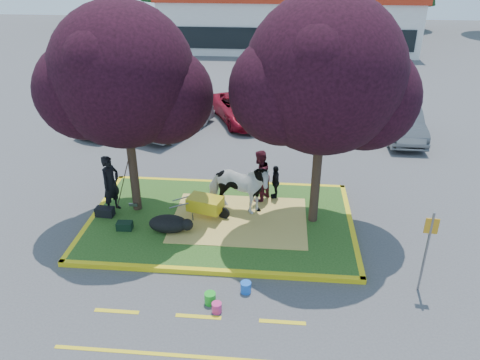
# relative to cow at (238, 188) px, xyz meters

# --- Properties ---
(ground) EXTENTS (90.00, 90.00, 0.00)m
(ground) POSITION_rel_cow_xyz_m (-0.52, -0.44, -1.03)
(ground) COLOR #424244
(ground) RESTS_ON ground
(median_island) EXTENTS (8.00, 5.00, 0.15)m
(median_island) POSITION_rel_cow_xyz_m (-0.52, -0.44, -0.96)
(median_island) COLOR #1F4816
(median_island) RESTS_ON ground
(curb_near) EXTENTS (8.30, 0.16, 0.15)m
(curb_near) POSITION_rel_cow_xyz_m (-0.52, -3.02, -0.96)
(curb_near) COLOR yellow
(curb_near) RESTS_ON ground
(curb_far) EXTENTS (8.30, 0.16, 0.15)m
(curb_far) POSITION_rel_cow_xyz_m (-0.52, 2.14, -0.96)
(curb_far) COLOR yellow
(curb_far) RESTS_ON ground
(curb_left) EXTENTS (0.16, 5.30, 0.15)m
(curb_left) POSITION_rel_cow_xyz_m (-4.60, -0.44, -0.96)
(curb_left) COLOR yellow
(curb_left) RESTS_ON ground
(curb_right) EXTENTS (0.16, 5.30, 0.15)m
(curb_right) POSITION_rel_cow_xyz_m (3.56, -0.44, -0.96)
(curb_right) COLOR yellow
(curb_right) RESTS_ON ground
(straw_bedding) EXTENTS (4.20, 3.00, 0.01)m
(straw_bedding) POSITION_rel_cow_xyz_m (0.08, -0.44, -0.88)
(straw_bedding) COLOR #E7D05F
(straw_bedding) RESTS_ON median_island
(tree_purple_left) EXTENTS (5.06, 4.20, 6.51)m
(tree_purple_left) POSITION_rel_cow_xyz_m (-3.30, -0.06, 3.33)
(tree_purple_left) COLOR black
(tree_purple_left) RESTS_ON median_island
(tree_purple_right) EXTENTS (5.30, 4.40, 6.82)m
(tree_purple_right) POSITION_rel_cow_xyz_m (2.40, -0.26, 3.53)
(tree_purple_right) COLOR black
(tree_purple_right) RESTS_ON median_island
(fire_lane_stripe_a) EXTENTS (1.10, 0.12, 0.01)m
(fire_lane_stripe_a) POSITION_rel_cow_xyz_m (-2.52, -4.64, -1.03)
(fire_lane_stripe_a) COLOR yellow
(fire_lane_stripe_a) RESTS_ON ground
(fire_lane_stripe_b) EXTENTS (1.10, 0.12, 0.01)m
(fire_lane_stripe_b) POSITION_rel_cow_xyz_m (-0.52, -4.64, -1.03)
(fire_lane_stripe_b) COLOR yellow
(fire_lane_stripe_b) RESTS_ON ground
(fire_lane_stripe_c) EXTENTS (1.10, 0.12, 0.01)m
(fire_lane_stripe_c) POSITION_rel_cow_xyz_m (1.48, -4.64, -1.03)
(fire_lane_stripe_c) COLOR yellow
(fire_lane_stripe_c) RESTS_ON ground
(fire_lane_long) EXTENTS (6.00, 0.10, 0.01)m
(fire_lane_long) POSITION_rel_cow_xyz_m (-0.52, -5.84, -1.03)
(fire_lane_long) COLOR yellow
(fire_lane_long) RESTS_ON ground
(retail_building) EXTENTS (20.40, 8.40, 4.40)m
(retail_building) POSITION_rel_cow_xyz_m (1.48, 27.55, 1.22)
(retail_building) COLOR silver
(retail_building) RESTS_ON ground
(cow) EXTENTS (2.23, 1.32, 1.77)m
(cow) POSITION_rel_cow_xyz_m (0.00, 0.00, 0.00)
(cow) COLOR white
(cow) RESTS_ON median_island
(calf) EXTENTS (1.22, 0.71, 0.52)m
(calf) POSITION_rel_cow_xyz_m (-1.98, -1.29, -0.62)
(calf) COLOR black
(calf) RESTS_ON median_island
(handler) EXTENTS (0.68, 0.82, 1.91)m
(handler) POSITION_rel_cow_xyz_m (-4.05, -0.20, 0.07)
(handler) COLOR black
(handler) RESTS_ON median_island
(visitor_a) EXTENTS (1.03, 1.10, 1.79)m
(visitor_a) POSITION_rel_cow_xyz_m (0.62, 0.90, 0.01)
(visitor_a) COLOR #4B1521
(visitor_a) RESTS_ON median_island
(visitor_b) EXTENTS (0.34, 0.72, 1.19)m
(visitor_b) POSITION_rel_cow_xyz_m (1.16, 1.12, -0.29)
(visitor_b) COLOR black
(visitor_b) RESTS_ON median_island
(wheelbarrow) EXTENTS (1.90, 0.90, 0.72)m
(wheelbarrow) POSITION_rel_cow_xyz_m (-0.98, -0.41, -0.39)
(wheelbarrow) COLOR black
(wheelbarrow) RESTS_ON median_island
(gear_bag_dark) EXTENTS (0.59, 0.34, 0.29)m
(gear_bag_dark) POSITION_rel_cow_xyz_m (-4.22, -0.59, -0.74)
(gear_bag_dark) COLOR black
(gear_bag_dark) RESTS_ON median_island
(gear_bag_green) EXTENTS (0.48, 0.31, 0.25)m
(gear_bag_green) POSITION_rel_cow_xyz_m (-3.35, -1.30, -0.76)
(gear_bag_green) COLOR black
(gear_bag_green) RESTS_ON median_island
(sign_post) EXTENTS (0.32, 0.06, 2.30)m
(sign_post) POSITION_rel_cow_xyz_m (4.93, -3.16, 0.37)
(sign_post) COLOR slate
(sign_post) RESTS_ON ground
(bucket_green) EXTENTS (0.30, 0.30, 0.30)m
(bucket_green) POSITION_rel_cow_xyz_m (-0.30, -4.15, -0.88)
(bucket_green) COLOR green
(bucket_green) RESTS_ON ground
(bucket_pink) EXTENTS (0.28, 0.28, 0.26)m
(bucket_pink) POSITION_rel_cow_xyz_m (-0.10, -4.43, -0.90)
(bucket_pink) COLOR #D12E76
(bucket_pink) RESTS_ON ground
(bucket_blue) EXTENTS (0.36, 0.36, 0.30)m
(bucket_blue) POSITION_rel_cow_xyz_m (0.54, -3.65, -0.89)
(bucket_blue) COLOR blue
(bucket_blue) RESTS_ON ground
(car_black) EXTENTS (3.43, 4.85, 1.53)m
(car_black) POSITION_rel_cow_xyz_m (-6.44, 7.57, -0.27)
(car_black) COLOR black
(car_black) RESTS_ON ground
(car_silver) EXTENTS (3.11, 4.67, 1.45)m
(car_silver) POSITION_rel_cow_xyz_m (-3.56, 7.26, -0.31)
(car_silver) COLOR gray
(car_silver) RESTS_ON ground
(car_red) EXTENTS (3.80, 5.05, 1.28)m
(car_red) POSITION_rel_cow_xyz_m (-0.70, 9.05, -0.40)
(car_red) COLOR maroon
(car_red) RESTS_ON ground
(car_white) EXTENTS (2.68, 4.90, 1.35)m
(car_white) POSITION_rel_cow_xyz_m (2.95, 8.53, -0.36)
(car_white) COLOR white
(car_white) RESTS_ON ground
(car_grey) EXTENTS (1.59, 4.42, 1.45)m
(car_grey) POSITION_rel_cow_xyz_m (6.69, 7.59, -0.31)
(car_grey) COLOR #515558
(car_grey) RESTS_ON ground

